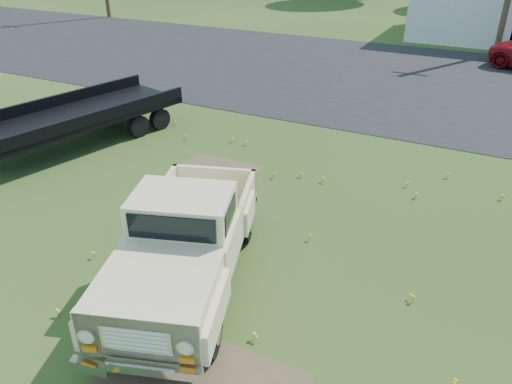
# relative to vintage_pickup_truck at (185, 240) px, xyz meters

# --- Properties ---
(ground) EXTENTS (140.00, 140.00, 0.00)m
(ground) POSITION_rel_vintage_pickup_truck_xyz_m (-0.00, 0.98, -0.98)
(ground) COLOR #263F14
(ground) RESTS_ON ground
(asphalt_lot) EXTENTS (90.00, 14.00, 0.02)m
(asphalt_lot) POSITION_rel_vintage_pickup_truck_xyz_m (-0.00, 15.98, -0.98)
(asphalt_lot) COLOR black
(asphalt_lot) RESTS_ON ground
(dirt_patch_b) EXTENTS (2.20, 1.60, 0.01)m
(dirt_patch_b) POSITION_rel_vintage_pickup_truck_xyz_m (-2.00, 4.48, -0.98)
(dirt_patch_b) COLOR #4B3A28
(dirt_patch_b) RESTS_ON ground
(vintage_pickup_truck) EXTENTS (3.66, 5.77, 1.95)m
(vintage_pickup_truck) POSITION_rel_vintage_pickup_truck_xyz_m (0.00, 0.00, 0.00)
(vintage_pickup_truck) COLOR #CAB488
(vintage_pickup_truck) RESTS_ON ground
(flatbed_trailer) EXTENTS (4.16, 7.62, 1.98)m
(flatbed_trailer) POSITION_rel_vintage_pickup_truck_xyz_m (-6.94, 4.33, 0.01)
(flatbed_trailer) COLOR black
(flatbed_trailer) RESTS_ON ground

